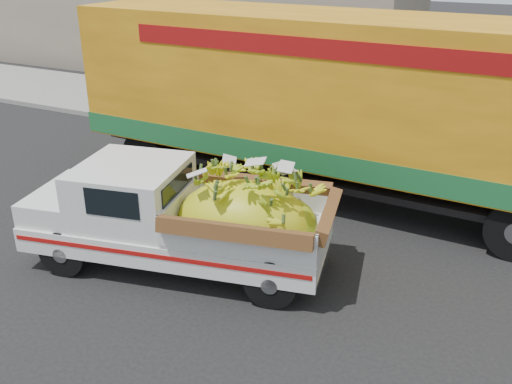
% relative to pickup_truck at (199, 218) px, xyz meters
% --- Properties ---
extents(ground, '(100.00, 100.00, 0.00)m').
position_rel_pickup_truck_xyz_m(ground, '(-0.85, -0.77, -0.94)').
color(ground, black).
rests_on(ground, ground).
extents(curb, '(60.00, 0.25, 0.15)m').
position_rel_pickup_truck_xyz_m(curb, '(-0.85, 6.25, -0.86)').
color(curb, gray).
rests_on(curb, ground).
extents(sidewalk, '(60.00, 4.00, 0.14)m').
position_rel_pickup_truck_xyz_m(sidewalk, '(-0.85, 8.35, -0.87)').
color(sidewalk, gray).
rests_on(sidewalk, ground).
extents(building_left, '(18.00, 6.00, 5.00)m').
position_rel_pickup_truck_xyz_m(building_left, '(-8.85, 14.25, 1.56)').
color(building_left, gray).
rests_on(building_left, ground).
extents(pickup_truck, '(5.25, 2.79, 1.75)m').
position_rel_pickup_truck_xyz_m(pickup_truck, '(0.00, 0.00, 0.00)').
color(pickup_truck, black).
rests_on(pickup_truck, ground).
extents(semi_trailer, '(12.03, 2.89, 3.80)m').
position_rel_pickup_truck_xyz_m(semi_trailer, '(1.28, 3.80, 1.18)').
color(semi_trailer, black).
rests_on(semi_trailer, ground).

